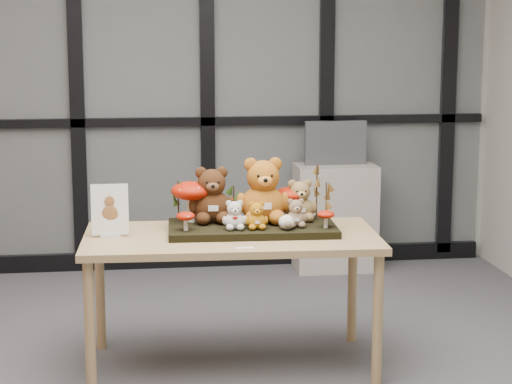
{
  "coord_description": "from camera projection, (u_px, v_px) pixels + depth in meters",
  "views": [
    {
      "loc": [
        -0.06,
        -4.02,
        1.72
      ],
      "look_at": [
        0.53,
        0.42,
        0.91
      ],
      "focal_mm": 65.0,
      "sensor_mm": 36.0,
      "label": 1
    }
  ],
  "objects": [
    {
      "name": "room_shell",
      "position": [
        147.0,
        34.0,
        3.94
      ],
      "size": [
        5.0,
        5.0,
        5.0
      ],
      "color": "#ACAAA2",
      "rests_on": "floor"
    },
    {
      "name": "glass_partition",
      "position": [
        142.0,
        69.0,
        6.39
      ],
      "size": [
        4.9,
        0.06,
        2.78
      ],
      "color": "#2D383F",
      "rests_on": "floor"
    },
    {
      "name": "display_table",
      "position": [
        231.0,
        248.0,
        4.63
      ],
      "size": [
        1.49,
        0.79,
        0.69
      ],
      "rotation": [
        0.0,
        0.0,
        -0.04
      ],
      "color": "tan",
      "rests_on": "floor"
    },
    {
      "name": "diorama_tray",
      "position": [
        252.0,
        228.0,
        4.68
      ],
      "size": [
        0.86,
        0.45,
        0.04
      ],
      "primitive_type": "cube",
      "rotation": [
        0.0,
        0.0,
        -0.04
      ],
      "color": "black",
      "rests_on": "display_table"
    },
    {
      "name": "bear_pooh_yellow",
      "position": [
        263.0,
        187.0,
        4.71
      ],
      "size": [
        0.29,
        0.26,
        0.37
      ],
      "primitive_type": null,
      "rotation": [
        0.0,
        0.0,
        -0.04
      ],
      "color": "#AE5F18",
      "rests_on": "diorama_tray"
    },
    {
      "name": "bear_brown_medium",
      "position": [
        212.0,
        192.0,
        4.72
      ],
      "size": [
        0.25,
        0.23,
        0.31
      ],
      "primitive_type": null,
      "rotation": [
        0.0,
        0.0,
        -0.04
      ],
      "color": "#3E210F",
      "rests_on": "diorama_tray"
    },
    {
      "name": "bear_tan_back",
      "position": [
        300.0,
        198.0,
        4.76
      ],
      "size": [
        0.18,
        0.17,
        0.23
      ],
      "primitive_type": null,
      "rotation": [
        0.0,
        0.0,
        -0.04
      ],
      "color": "olive",
      "rests_on": "diorama_tray"
    },
    {
      "name": "bear_small_yellow",
      "position": [
        256.0,
        214.0,
        4.57
      ],
      "size": [
        0.12,
        0.11,
        0.15
      ],
      "primitive_type": null,
      "rotation": [
        0.0,
        0.0,
        -0.04
      ],
      "color": "#BC7210",
      "rests_on": "diorama_tray"
    },
    {
      "name": "bear_white_bow",
      "position": [
        234.0,
        213.0,
        4.56
      ],
      "size": [
        0.13,
        0.12,
        0.16
      ],
      "primitive_type": null,
      "rotation": [
        0.0,
        0.0,
        -0.04
      ],
      "color": "silver",
      "rests_on": "diorama_tray"
    },
    {
      "name": "bear_beige_small",
      "position": [
        296.0,
        211.0,
        4.62
      ],
      "size": [
        0.12,
        0.11,
        0.16
      ],
      "primitive_type": null,
      "rotation": [
        0.0,
        0.0,
        -0.04
      ],
      "color": "#896950",
      "rests_on": "diorama_tray"
    },
    {
      "name": "plush_cream_hedgehog",
      "position": [
        287.0,
        222.0,
        4.56
      ],
      "size": [
        0.06,
        0.06,
        0.08
      ],
      "primitive_type": null,
      "rotation": [
        0.0,
        0.0,
        -0.04
      ],
      "color": "white",
      "rests_on": "diorama_tray"
    },
    {
      "name": "mushroom_back_left",
      "position": [
        191.0,
        200.0,
        4.73
      ],
      "size": [
        0.21,
        0.21,
        0.23
      ],
      "primitive_type": null,
      "color": "#A01605",
      "rests_on": "diorama_tray"
    },
    {
      "name": "mushroom_back_right",
      "position": [
        291.0,
        202.0,
        4.79
      ],
      "size": [
        0.17,
        0.17,
        0.19
      ],
      "primitive_type": null,
      "color": "#A01605",
      "rests_on": "diorama_tray"
    },
    {
      "name": "mushroom_front_left",
      "position": [
        186.0,
        220.0,
        4.54
      ],
      "size": [
        0.09,
        0.09,
        0.1
      ],
      "primitive_type": null,
      "color": "#A01605",
      "rests_on": "diorama_tray"
    },
    {
      "name": "mushroom_front_right",
      "position": [
        326.0,
        218.0,
        4.6
      ],
      "size": [
        0.09,
        0.09,
        0.1
      ],
      "primitive_type": null,
      "color": "#A01605",
      "rests_on": "diorama_tray"
    },
    {
      "name": "sprig_green_far_left",
      "position": [
        178.0,
        201.0,
        4.73
      ],
      "size": [
        0.05,
        0.05,
        0.21
      ],
      "primitive_type": null,
      "color": "#19330B",
      "rests_on": "diorama_tray"
    },
    {
      "name": "sprig_green_mid_left",
      "position": [
        202.0,
        201.0,
        4.79
      ],
      "size": [
        0.05,
        0.05,
        0.19
      ],
      "primitive_type": null,
      "color": "#19330B",
      "rests_on": "diorama_tray"
    },
    {
      "name": "sprig_dry_far_right",
      "position": [
        317.0,
        192.0,
        4.77
      ],
      "size": [
        0.05,
        0.05,
        0.29
      ],
      "primitive_type": null,
      "color": "brown",
      "rests_on": "diorama_tray"
    },
    {
      "name": "sprig_dry_mid_right",
      "position": [
        326.0,
        203.0,
        4.67
      ],
      "size": [
        0.05,
        0.05,
        0.21
      ],
      "primitive_type": null,
      "color": "brown",
      "rests_on": "diorama_tray"
    },
    {
      "name": "sprig_green_centre",
      "position": [
        234.0,
        202.0,
        4.81
      ],
      "size": [
        0.05,
        0.05,
        0.17
      ],
      "primitive_type": null,
      "color": "#19330B",
      "rests_on": "diorama_tray"
    },
    {
      "name": "sign_holder",
      "position": [
        110.0,
        213.0,
        4.56
      ],
      "size": [
        0.18,
        0.06,
        0.26
      ],
      "rotation": [
        0.0,
        0.0,
        0.02
      ],
      "color": "silver",
      "rests_on": "display_table"
    },
    {
      "name": "label_card",
      "position": [
        245.0,
        248.0,
        4.34
      ],
      "size": [
        0.08,
        0.03,
        0.0
      ],
      "primitive_type": "cube",
      "color": "white",
      "rests_on": "display_table"
    },
    {
      "name": "cabinet",
      "position": [
        335.0,
        217.0,
        6.55
      ],
      "size": [
        0.56,
        0.33,
        0.75
      ],
      "primitive_type": "cube",
      "color": "#ABA199",
      "rests_on": "floor"
    },
    {
      "name": "monitor",
      "position": [
        336.0,
        143.0,
        6.47
      ],
      "size": [
        0.43,
        0.05,
        0.31
      ],
      "color": "#484B4F",
      "rests_on": "cabinet"
    }
  ]
}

